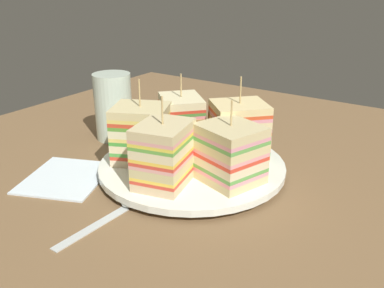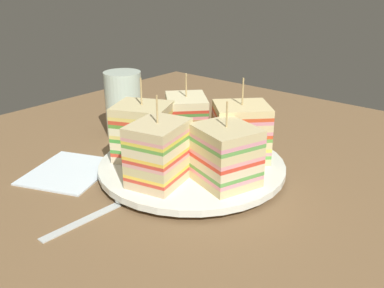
% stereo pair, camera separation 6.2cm
% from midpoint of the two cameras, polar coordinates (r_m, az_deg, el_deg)
% --- Properties ---
extents(ground_plane, '(1.01, 0.98, 0.02)m').
position_cam_midpoint_polar(ground_plane, '(0.65, 2.77, -4.68)').
color(ground_plane, brown).
extents(plate, '(0.28, 0.28, 0.02)m').
position_cam_midpoint_polar(plate, '(0.64, 2.80, -3.12)').
color(plate, white).
rests_on(plate, ground_plane).
extents(sandwich_wedge_0, '(0.10, 0.10, 0.12)m').
position_cam_midpoint_polar(sandwich_wedge_0, '(0.64, -3.77, 1.57)').
color(sandwich_wedge_0, beige).
rests_on(sandwich_wedge_0, plate).
extents(sandwich_wedge_1, '(0.09, 0.08, 0.12)m').
position_cam_midpoint_polar(sandwich_wedge_1, '(0.56, -1.33, -1.28)').
color(sandwich_wedge_1, beige).
rests_on(sandwich_wedge_1, plate).
extents(sandwich_wedge_2, '(0.09, 0.10, 0.11)m').
position_cam_midpoint_polar(sandwich_wedge_2, '(0.57, 7.62, -1.52)').
color(sandwich_wedge_2, '#D4C087').
rests_on(sandwich_wedge_2, plate).
extents(sandwich_wedge_3, '(0.11, 0.10, 0.12)m').
position_cam_midpoint_polar(sandwich_wedge_3, '(0.65, 9.30, 1.56)').
color(sandwich_wedge_3, beige).
rests_on(sandwich_wedge_3, plate).
extents(sandwich_wedge_4, '(0.10, 0.10, 0.12)m').
position_cam_midpoint_polar(sandwich_wedge_4, '(0.69, 1.83, 3.07)').
color(sandwich_wedge_4, beige).
rests_on(sandwich_wedge_4, plate).
extents(chip_pile, '(0.07, 0.07, 0.03)m').
position_cam_midpoint_polar(chip_pile, '(0.64, 3.85, -1.10)').
color(chip_pile, '#F0D372').
rests_on(chip_pile, plate).
extents(spoon, '(0.15, 0.03, 0.01)m').
position_cam_midpoint_polar(spoon, '(0.56, -6.84, -7.86)').
color(spoon, silver).
rests_on(spoon, ground_plane).
extents(napkin, '(0.16, 0.15, 0.01)m').
position_cam_midpoint_polar(napkin, '(0.66, -13.61, -3.58)').
color(napkin, silver).
rests_on(napkin, ground_plane).
extents(drinking_glass, '(0.07, 0.07, 0.12)m').
position_cam_midpoint_polar(drinking_glass, '(0.78, -6.83, 4.64)').
color(drinking_glass, silver).
rests_on(drinking_glass, ground_plane).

